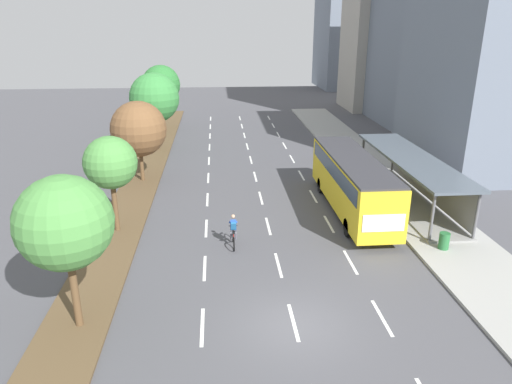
# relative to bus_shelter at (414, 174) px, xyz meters

# --- Properties ---
(ground_plane) EXTENTS (140.00, 140.00, 0.00)m
(ground_plane) POSITION_rel_bus_shelter_xyz_m (-9.53, -12.30, -1.87)
(ground_plane) COLOR #4C4C51
(median_strip) EXTENTS (2.60, 52.00, 0.12)m
(median_strip) POSITION_rel_bus_shelter_xyz_m (-17.83, 7.70, -1.81)
(median_strip) COLOR brown
(median_strip) RESTS_ON ground
(sidewalk_right) EXTENTS (4.50, 52.00, 0.15)m
(sidewalk_right) POSITION_rel_bus_shelter_xyz_m (-0.28, 7.70, -1.79)
(sidewalk_right) COLOR #9E9E99
(sidewalk_right) RESTS_ON ground
(lane_divider_left) EXTENTS (0.14, 47.79, 0.01)m
(lane_divider_left) POSITION_rel_bus_shelter_xyz_m (-13.03, 6.09, -1.86)
(lane_divider_left) COLOR white
(lane_divider_left) RESTS_ON ground
(lane_divider_center) EXTENTS (0.14, 47.79, 0.01)m
(lane_divider_center) POSITION_rel_bus_shelter_xyz_m (-9.53, 6.09, -1.86)
(lane_divider_center) COLOR white
(lane_divider_center) RESTS_ON ground
(lane_divider_right) EXTENTS (0.14, 47.79, 0.01)m
(lane_divider_right) POSITION_rel_bus_shelter_xyz_m (-6.03, 6.09, -1.86)
(lane_divider_right) COLOR white
(lane_divider_right) RESTS_ON ground
(bus_shelter) EXTENTS (2.90, 12.86, 2.86)m
(bus_shelter) POSITION_rel_bus_shelter_xyz_m (0.00, 0.00, 0.00)
(bus_shelter) COLOR gray
(bus_shelter) RESTS_ON sidewalk_right
(bus) EXTENTS (2.54, 11.29, 3.37)m
(bus) POSITION_rel_bus_shelter_xyz_m (-4.28, -1.14, 0.20)
(bus) COLOR yellow
(bus) RESTS_ON ground
(cyclist) EXTENTS (0.46, 1.82, 1.71)m
(cyclist) POSITION_rel_bus_shelter_xyz_m (-11.58, -5.32, -1.08)
(cyclist) COLOR black
(cyclist) RESTS_ON ground
(median_tree_nearest) EXTENTS (3.41, 3.41, 5.89)m
(median_tree_nearest) POSITION_rel_bus_shelter_xyz_m (-17.65, -11.68, 2.43)
(median_tree_nearest) COLOR brown
(median_tree_nearest) RESTS_ON median_strip
(median_tree_second) EXTENTS (2.81, 2.81, 5.24)m
(median_tree_second) POSITION_rel_bus_shelter_xyz_m (-17.89, -3.00, 2.07)
(median_tree_second) COLOR brown
(median_tree_second) RESTS_ON median_strip
(median_tree_third) EXTENTS (3.89, 3.89, 5.68)m
(median_tree_third) POSITION_rel_bus_shelter_xyz_m (-17.74, 5.67, 1.98)
(median_tree_third) COLOR brown
(median_tree_third) RESTS_ON median_strip
(median_tree_fourth) EXTENTS (4.29, 4.29, 6.74)m
(median_tree_fourth) POSITION_rel_bus_shelter_xyz_m (-17.62, 14.35, 2.84)
(median_tree_fourth) COLOR brown
(median_tree_fourth) RESTS_ON median_strip
(median_tree_fifth) EXTENTS (3.94, 3.94, 6.64)m
(median_tree_fifth) POSITION_rel_bus_shelter_xyz_m (-17.96, 23.03, 2.91)
(median_tree_fifth) COLOR brown
(median_tree_fifth) RESTS_ON median_strip
(trash_bin) EXTENTS (0.52, 0.52, 0.85)m
(trash_bin) POSITION_rel_bus_shelter_xyz_m (-1.08, -6.79, -1.29)
(trash_bin) COLOR #286B38
(trash_bin) RESTS_ON sidewalk_right
(building_near_right) EXTENTS (7.21, 13.01, 17.15)m
(building_near_right) POSITION_rel_bus_shelter_xyz_m (7.67, 8.15, 6.71)
(building_near_right) COLOR slate
(building_near_right) RESTS_ON ground
(building_mid_right) EXTENTS (11.75, 14.13, 25.30)m
(building_mid_right) POSITION_rel_bus_shelter_xyz_m (11.84, 24.13, 10.78)
(building_mid_right) COLOR slate
(building_mid_right) RESTS_ON ground
(building_far_right) EXTENTS (11.20, 8.48, 20.30)m
(building_far_right) POSITION_rel_bus_shelter_xyz_m (10.33, 34.53, 8.29)
(building_far_right) COLOR #A39E93
(building_far_right) RESTS_ON ground
(building_tall_right) EXTENTS (7.19, 12.66, 27.93)m
(building_tall_right) POSITION_rel_bus_shelter_xyz_m (9.42, 56.13, 12.10)
(building_tall_right) COLOR slate
(building_tall_right) RESTS_ON ground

